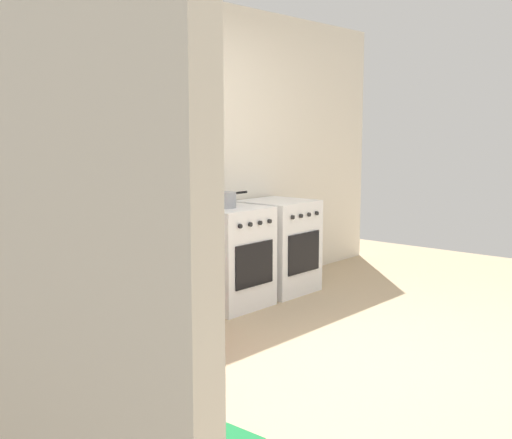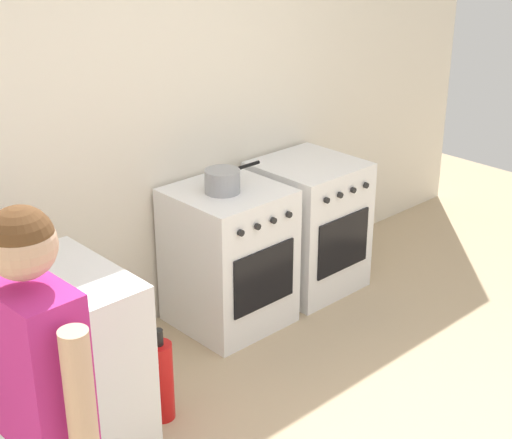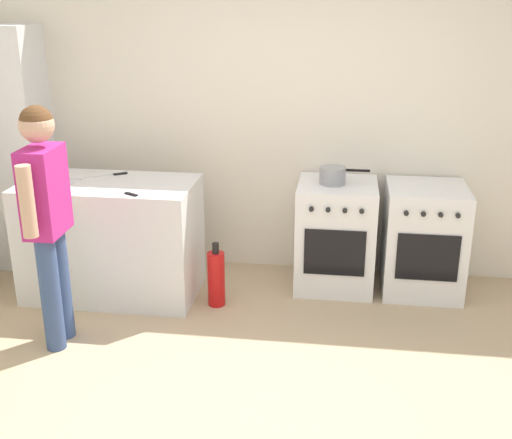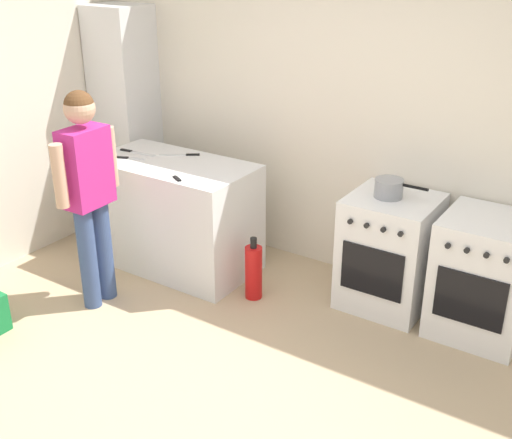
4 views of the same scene
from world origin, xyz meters
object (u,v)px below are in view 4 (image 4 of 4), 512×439
Objects in this scene: pot at (389,188)px; knife_bread at (136,152)px; knife_paring at (176,177)px; knife_utility at (129,158)px; larder_cabinet at (126,119)px; oven_left at (389,252)px; oven_right at (483,277)px; fire_extinguisher at (254,272)px; knife_carving at (181,155)px; person at (88,183)px.

pot is 2.10m from knife_bread.
knife_paring is 0.81× the size of knife_utility.
pot is at bearing -2.39° from larder_cabinet.
oven_left is 0.68m from oven_right.
knife_paring is at bearing -163.34° from oven_right.
knife_utility reaches higher than oven_left.
pot is at bearing -170.55° from oven_left.
knife_utility reaches higher than oven_right.
knife_bread is 1.42m from fire_extinguisher.
knife_carving is at bearing -173.35° from oven_left.
knife_carving is 0.15× the size of larder_cabinet.
pot reaches higher than oven_right.
knife_carving is (-2.44, -0.20, 0.48)m from oven_right.
person is at bearing -124.31° from knife_paring.
knife_carving reaches higher than oven_right.
larder_cabinet reaches higher than pot.
pot is 2.11m from person.
larder_cabinet reaches higher than fire_extinguisher.
knife_utility is at bearing -70.58° from knife_bread.
oven_right is 3.53× the size of knife_utility.
larder_cabinet is (-0.84, 1.26, 0.05)m from person.
oven_left and oven_right have the same top height.
knife_carving is at bearing -19.00° from larder_cabinet.
larder_cabinet reaches higher than oven_right.
person is at bearing -69.65° from knife_bread.
oven_right is 1.70× the size of fire_extinguisher.
oven_left is 2.22× the size of pot.
larder_cabinet is at bearing 134.66° from knife_utility.
knife_utility is at bearing 110.55° from person.
oven_left is 2.42× the size of knife_bread.
oven_left is 2.71m from larder_cabinet.
knife_bread reaches higher than oven_left.
fire_extinguisher is (1.19, 0.02, -0.69)m from knife_utility.
pot is (-0.72, -0.01, 0.49)m from oven_right.
larder_cabinet is (-0.89, 0.31, 0.10)m from knife_carving.
knife_paring is 0.39× the size of fire_extinguisher.
oven_right is at bearing 10.31° from knife_utility.
oven_left is 2.19m from knife_bread.
knife_utility is at bearing -169.69° from oven_right.
larder_cabinet reaches higher than knife_bread.
pot reaches higher than knife_carving.
person reaches higher than fire_extinguisher.
knife_bread is at bearing -156.56° from knife_carving.
knife_paring is (-2.13, -0.64, 0.48)m from oven_right.
fire_extinguisher is at bearing -150.38° from pot.
pot is 1.59× the size of knife_utility.
knife_bread is at bearing 109.42° from knife_utility.
knife_utility is 0.69× the size of knife_bread.
fire_extinguisher is (0.94, 0.68, -0.74)m from person.
knife_bread is at bearing -170.41° from pot.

